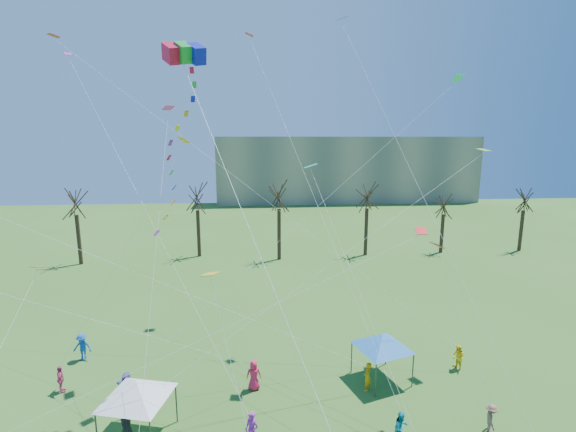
{
  "coord_description": "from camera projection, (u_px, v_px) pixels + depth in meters",
  "views": [
    {
      "loc": [
        -0.11,
        -12.54,
        14.36
      ],
      "look_at": [
        1.44,
        5.0,
        11.0
      ],
      "focal_mm": 25.0,
      "sensor_mm": 36.0,
      "label": 1
    }
  ],
  "objects": [
    {
      "name": "distant_building",
      "position": [
        345.0,
        169.0,
        95.7
      ],
      "size": [
        60.0,
        14.0,
        15.0
      ],
      "primitive_type": "cube",
      "color": "gray",
      "rests_on": "ground"
    },
    {
      "name": "bare_tree_row",
      "position": [
        265.0,
        206.0,
        48.3
      ],
      "size": [
        69.68,
        7.48,
        9.77
      ],
      "color": "black",
      "rests_on": "ground"
    },
    {
      "name": "big_box_kite",
      "position": [
        183.0,
        154.0,
        19.67
      ],
      "size": [
        4.77,
        7.74,
        21.84
      ],
      "color": "red",
      "rests_on": "ground"
    },
    {
      "name": "canopy_tent_white",
      "position": [
        137.0,
        389.0,
        19.18
      ],
      "size": [
        3.97,
        3.97,
        3.07
      ],
      "color": "#3F3F44",
      "rests_on": "ground"
    },
    {
      "name": "canopy_tent_blue",
      "position": [
        382.0,
        341.0,
        23.94
      ],
      "size": [
        3.82,
        3.82,
        2.99
      ],
      "color": "#3F3F44",
      "rests_on": "ground"
    },
    {
      "name": "festival_crowd",
      "position": [
        222.0,
        417.0,
        19.77
      ],
      "size": [
        25.4,
        13.98,
        1.86
      ],
      "color": "red",
      "rests_on": "ground"
    },
    {
      "name": "small_kites_aloft",
      "position": [
        247.0,
        157.0,
        22.92
      ],
      "size": [
        29.76,
        21.41,
        35.51
      ],
      "color": "orange",
      "rests_on": "ground"
    }
  ]
}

